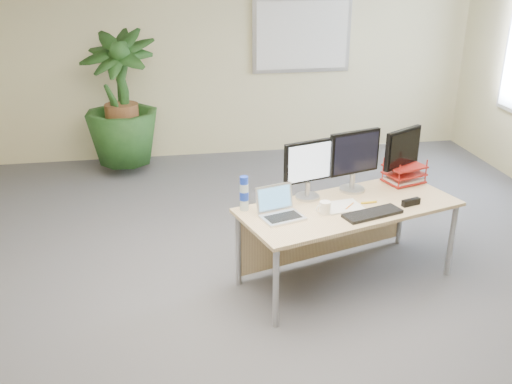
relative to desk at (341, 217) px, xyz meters
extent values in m
plane|color=#49484E|center=(-0.74, -0.64, -0.53)|extent=(8.00, 8.00, 0.00)
cube|color=beige|center=(-0.74, 3.36, 0.82)|extent=(7.00, 0.04, 2.70)
cube|color=silver|center=(0.46, 3.33, 1.02)|extent=(1.30, 0.03, 0.95)
cube|color=white|center=(0.46, 3.31, 1.02)|extent=(1.20, 0.01, 0.85)
cube|color=tan|center=(0.03, -0.09, 0.12)|extent=(1.90, 1.21, 0.03)
cube|color=tan|center=(-0.07, 0.23, -0.21)|extent=(1.59, 0.50, 0.52)
cylinder|color=#A4A4A9|center=(-0.67, -0.64, -0.21)|extent=(0.05, 0.05, 0.64)
cylinder|color=#A4A4A9|center=(0.91, -0.16, -0.21)|extent=(0.05, 0.05, 0.64)
cylinder|color=#A4A4A9|center=(-0.86, -0.02, -0.21)|extent=(0.05, 0.05, 0.64)
cylinder|color=#A4A4A9|center=(0.73, 0.45, -0.21)|extent=(0.05, 0.05, 0.64)
imported|color=#183C16|center=(-1.86, 2.79, 0.22)|extent=(1.08, 1.08, 1.50)
cylinder|color=#A4A4A9|center=(-0.26, 0.12, 0.15)|extent=(0.20, 0.20, 0.02)
cylinder|color=#A4A4A9|center=(-0.26, 0.12, 0.22)|extent=(0.04, 0.04, 0.12)
cube|color=black|center=(-0.26, 0.12, 0.46)|extent=(0.43, 0.16, 0.34)
cube|color=silver|center=(-0.25, 0.09, 0.46)|extent=(0.38, 0.12, 0.30)
cylinder|color=#A4A4A9|center=(0.15, 0.21, 0.15)|extent=(0.21, 0.21, 0.02)
cylinder|color=#A4A4A9|center=(0.15, 0.21, 0.22)|extent=(0.04, 0.04, 0.13)
cube|color=black|center=(0.15, 0.21, 0.48)|extent=(0.46, 0.18, 0.36)
cube|color=black|center=(0.16, 0.18, 0.48)|extent=(0.41, 0.13, 0.32)
cylinder|color=#A4A4A9|center=(0.62, 0.32, 0.15)|extent=(0.20, 0.20, 0.02)
cylinder|color=#A4A4A9|center=(0.62, 0.32, 0.22)|extent=(0.04, 0.04, 0.12)
cube|color=black|center=(0.62, 0.32, 0.45)|extent=(0.39, 0.25, 0.33)
cube|color=black|center=(0.63, 0.30, 0.45)|extent=(0.34, 0.20, 0.29)
cube|color=silver|center=(-0.55, -0.24, 0.15)|extent=(0.36, 0.29, 0.02)
cube|color=black|center=(-0.54, -0.25, 0.16)|extent=(0.29, 0.21, 0.00)
cube|color=silver|center=(-0.58, -0.11, 0.26)|extent=(0.31, 0.14, 0.20)
cube|color=#559ADB|center=(-0.58, -0.12, 0.26)|extent=(0.27, 0.12, 0.17)
cube|color=black|center=(0.14, -0.30, 0.15)|extent=(0.50, 0.29, 0.03)
cylinder|color=white|center=(-0.21, -0.20, 0.19)|extent=(0.09, 0.09, 0.10)
torus|color=white|center=(-0.25, -0.20, 0.19)|extent=(0.07, 0.03, 0.07)
cube|color=white|center=(-0.04, -0.12, 0.15)|extent=(0.33, 0.27, 0.01)
cylinder|color=orange|center=(0.02, -0.13, 0.16)|extent=(0.10, 0.11, 0.01)
cylinder|color=yellow|center=(0.19, -0.08, 0.15)|extent=(0.13, 0.03, 0.02)
cylinder|color=silver|center=(-0.81, -0.03, 0.25)|extent=(0.07, 0.07, 0.22)
cylinder|color=blue|center=(-0.81, -0.03, 0.39)|extent=(0.07, 0.07, 0.06)
cylinder|color=blue|center=(-0.81, -0.03, 0.26)|extent=(0.07, 0.07, 0.07)
cube|color=maroon|center=(0.65, 0.31, 0.15)|extent=(0.38, 0.33, 0.01)
cube|color=maroon|center=(0.65, 0.31, 0.22)|extent=(0.38, 0.33, 0.01)
cube|color=maroon|center=(0.65, 0.31, 0.29)|extent=(0.38, 0.33, 0.01)
cube|color=white|center=(0.65, 0.31, 0.17)|extent=(0.34, 0.29, 0.02)
cube|color=black|center=(0.51, -0.17, 0.17)|extent=(0.17, 0.09, 0.05)
camera|label=1|loc=(-1.40, -4.04, 1.98)|focal=40.00mm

